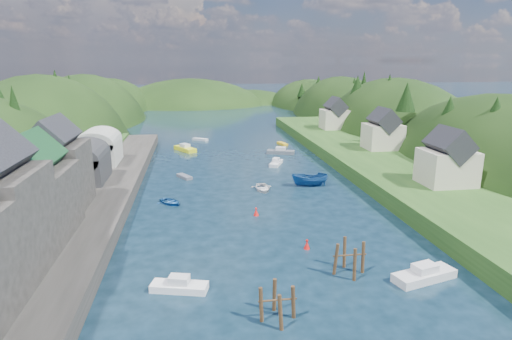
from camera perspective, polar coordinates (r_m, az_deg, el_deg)
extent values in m
plane|color=black|center=(86.02, -2.13, 1.01)|extent=(600.00, 600.00, 0.00)
ellipsoid|color=black|center=(117.66, -25.89, -1.36)|extent=(44.00, 75.56, 52.00)
ellipsoid|color=black|center=(157.99, -21.42, 3.05)|extent=(44.00, 75.56, 48.19)
ellipsoid|color=black|center=(198.34, -18.85, 5.87)|extent=(44.00, 75.56, 39.00)
ellipsoid|color=black|center=(89.07, 29.72, -5.68)|extent=(36.00, 75.56, 44.49)
ellipsoid|color=black|center=(124.20, 17.66, 0.53)|extent=(36.00, 75.56, 48.00)
ellipsoid|color=black|center=(162.93, 11.15, 4.32)|extent=(36.00, 75.56, 44.49)
ellipsoid|color=black|center=(202.32, 7.24, 6.82)|extent=(36.00, 75.56, 36.00)
ellipsoid|color=black|center=(205.40, -8.60, 5.84)|extent=(80.00, 60.00, 44.00)
ellipsoid|color=black|center=(217.27, -1.15, 5.93)|extent=(70.00, 56.00, 36.00)
cone|color=black|center=(74.75, -29.48, 6.82)|extent=(3.35, 3.35, 7.82)
cone|color=black|center=(87.63, -30.83, 7.43)|extent=(4.18, 4.18, 6.14)
cone|color=black|center=(104.31, -26.51, 8.84)|extent=(4.73, 4.73, 5.45)
cone|color=black|center=(112.88, -25.09, 9.95)|extent=(4.34, 4.34, 8.34)
cone|color=black|center=(119.16, -23.83, 7.80)|extent=(5.28, 5.28, 5.78)
cone|color=black|center=(136.20, -23.58, 10.09)|extent=(4.77, 4.77, 6.87)
cone|color=black|center=(141.22, -19.86, 9.10)|extent=(4.07, 4.07, 5.91)
cone|color=black|center=(154.00, -20.32, 9.71)|extent=(4.56, 4.56, 7.97)
cone|color=black|center=(163.06, -20.27, 9.35)|extent=(4.75, 4.75, 5.46)
cone|color=black|center=(175.31, -19.35, 10.03)|extent=(4.27, 4.27, 7.36)
cone|color=black|center=(78.09, 29.26, 6.12)|extent=(5.03, 5.03, 6.60)
cone|color=black|center=(85.29, 24.31, 6.61)|extent=(5.29, 5.29, 7.16)
cone|color=black|center=(96.14, 19.43, 9.19)|extent=(4.07, 4.07, 6.06)
cone|color=black|center=(107.75, 19.35, 7.31)|extent=(3.40, 3.40, 5.71)
cone|color=black|center=(117.51, 17.28, 9.83)|extent=(4.94, 4.94, 9.67)
cone|color=black|center=(123.95, 13.36, 10.59)|extent=(5.25, 5.25, 6.93)
cone|color=black|center=(136.57, 14.18, 10.93)|extent=(3.36, 3.36, 8.46)
cone|color=black|center=(147.31, 12.94, 10.51)|extent=(4.57, 4.57, 7.43)
cone|color=black|center=(158.22, 10.27, 10.17)|extent=(3.59, 3.59, 5.94)
cone|color=black|center=(167.48, 8.33, 11.35)|extent=(4.14, 4.14, 5.76)
cone|color=black|center=(178.48, 6.12, 10.59)|extent=(3.83, 3.83, 5.43)
cube|color=#2D2B28|center=(58.41, -22.86, -5.63)|extent=(12.00, 110.00, 2.00)
cube|color=#234719|center=(60.51, -29.33, -5.45)|extent=(12.00, 110.00, 2.50)
cube|color=#2D2B28|center=(50.39, -27.73, -3.88)|extent=(8.00, 9.00, 7.00)
cube|color=#1E592D|center=(49.31, -28.33, 1.06)|extent=(5.88, 9.36, 5.88)
cube|color=#2D2B28|center=(58.48, -24.99, -0.70)|extent=(7.00, 8.00, 8.00)
cube|color=black|center=(57.53, -25.50, 3.96)|extent=(5.15, 8.32, 5.15)
cube|color=#2D2D30|center=(70.17, -22.14, 0.24)|extent=(7.00, 9.00, 4.00)
cylinder|color=#2D2D30|center=(69.75, -22.30, 1.83)|extent=(7.00, 9.00, 7.00)
cube|color=#B2B2A8|center=(81.59, -20.23, 2.27)|extent=(7.00, 9.00, 4.00)
cylinder|color=#B2B2A8|center=(81.23, -20.36, 3.65)|extent=(7.00, 9.00, 7.00)
cube|color=#234719|center=(82.86, 16.11, 0.78)|extent=(16.00, 120.00, 2.40)
cube|color=beige|center=(67.59, 24.09, 0.32)|extent=(7.00, 6.00, 5.00)
cube|color=black|center=(66.94, 24.38, 3.09)|extent=(5.15, 6.24, 5.15)
cube|color=beige|center=(90.91, 16.52, 4.31)|extent=(7.00, 6.00, 5.00)
cube|color=black|center=(90.42, 16.67, 6.39)|extent=(5.15, 6.24, 5.15)
cube|color=beige|center=(115.34, 10.49, 6.68)|extent=(7.00, 6.00, 5.00)
cube|color=black|center=(114.96, 10.57, 8.33)|extent=(5.15, 6.24, 5.15)
cylinder|color=#382314|center=(35.43, 5.00, -17.54)|extent=(0.32, 0.32, 3.49)
cylinder|color=#382314|center=(36.26, 2.46, -16.69)|extent=(0.32, 0.32, 3.49)
cylinder|color=#382314|center=(35.00, 0.71, -17.93)|extent=(0.32, 0.32, 3.49)
cylinder|color=#382314|center=(34.14, 3.31, -18.87)|extent=(0.32, 0.32, 3.49)
cylinder|color=#382314|center=(34.88, 2.88, -16.93)|extent=(3.07, 0.16, 0.16)
cylinder|color=#382314|center=(43.14, 14.06, -11.58)|extent=(0.32, 0.32, 3.77)
cylinder|color=#382314|center=(43.81, 11.70, -11.02)|extent=(0.32, 0.32, 3.77)
cylinder|color=#382314|center=(42.23, 10.56, -11.97)|extent=(0.32, 0.32, 3.77)
cylinder|color=#382314|center=(41.53, 13.00, -12.57)|extent=(0.32, 0.32, 3.77)
cylinder|color=#382314|center=(42.40, 12.38, -11.02)|extent=(3.27, 0.16, 0.16)
cone|color=red|center=(47.42, 6.80, -9.88)|extent=(0.70, 0.70, 0.90)
sphere|color=red|center=(47.22, 6.82, -9.33)|extent=(0.30, 0.30, 0.30)
cone|color=red|center=(56.69, 0.01, -5.64)|extent=(0.70, 0.70, 0.90)
sphere|color=red|center=(56.52, 0.01, -5.16)|extent=(0.30, 0.30, 0.30)
cube|color=silver|center=(43.94, 21.51, -12.99)|extent=(6.53, 3.63, 0.87)
cube|color=silver|center=(43.58, 21.61, -12.02)|extent=(2.48, 1.96, 0.70)
imported|color=#194C8E|center=(62.47, -11.32, -4.19)|extent=(4.83, 4.98, 0.84)
imported|color=navy|center=(69.98, 7.17, -1.35)|extent=(6.19, 2.58, 2.35)
cube|color=#595B66|center=(75.58, -9.52, -0.88)|extent=(2.90, 3.83, 0.52)
cube|color=yellow|center=(104.46, 3.54, 3.51)|extent=(2.19, 3.92, 0.52)
cube|color=#595F66|center=(94.04, 3.32, 2.39)|extent=(6.29, 3.70, 0.84)
cube|color=silver|center=(93.87, 3.32, 2.87)|extent=(2.41, 1.95, 0.70)
cube|color=yellow|center=(98.35, -9.43, 2.77)|extent=(5.30, 6.80, 0.93)
cube|color=silver|center=(98.18, -9.45, 3.26)|extent=(2.51, 2.78, 0.70)
imported|color=silver|center=(67.58, 0.89, -2.41)|extent=(3.43, 4.79, 0.99)
cube|color=silver|center=(83.88, 2.68, 0.88)|extent=(3.52, 5.20, 0.70)
cube|color=silver|center=(83.71, 2.69, 1.37)|extent=(1.76, 2.06, 0.70)
cube|color=white|center=(39.98, -10.18, -15.12)|extent=(5.29, 2.87, 0.71)
cube|color=silver|center=(39.62, -10.23, -14.19)|extent=(2.00, 1.57, 0.70)
cube|color=silver|center=(110.87, -7.45, 4.06)|extent=(4.16, 3.43, 0.57)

